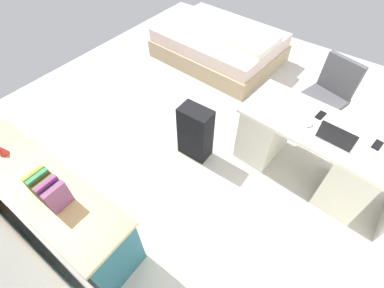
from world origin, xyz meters
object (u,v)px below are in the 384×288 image
desk (307,149)px  computer_mouse (309,124)px  cell_phone_near_laptop (377,145)px  cell_phone_by_mouse (321,115)px  bed (220,46)px  credenza (54,203)px  suitcase_black (195,133)px  office_chair (323,101)px  figurine_small (2,150)px  laptop (336,137)px

desk → computer_mouse: size_ratio=14.84×
cell_phone_near_laptop → cell_phone_by_mouse: bearing=0.1°
desk → cell_phone_near_laptop: cell_phone_near_laptop is taller
bed → credenza: bearing=96.7°
credenza → suitcase_black: bearing=-108.4°
credenza → cell_phone_near_laptop: 2.94m
computer_mouse → office_chair: bearing=-82.8°
credenza → suitcase_black: credenza is taller
bed → office_chair: bearing=162.0°
office_chair → desk: bearing=98.6°
figurine_small → office_chair: bearing=-125.0°
credenza → laptop: bearing=-134.0°
computer_mouse → cell_phone_near_laptop: size_ratio=0.74×
desk → bed: size_ratio=0.75×
cell_phone_by_mouse → figurine_small: bearing=53.0°
bed → suitcase_black: suitcase_black is taller
desk → office_chair: (0.12, -0.82, 0.03)m
cell_phone_by_mouse → figurine_small: size_ratio=1.24×
laptop → cell_phone_by_mouse: 0.33m
credenza → figurine_small: bearing=0.2°
bed → cell_phone_near_laptop: (-2.50, 1.37, 0.51)m
suitcase_black → cell_phone_by_mouse: cell_phone_by_mouse is taller
computer_mouse → cell_phone_near_laptop: bearing=-164.8°
credenza → figurine_small: 0.63m
desk → cell_phone_near_laptop: 0.62m
credenza → computer_mouse: size_ratio=18.00×
desk → cell_phone_by_mouse: bearing=-75.4°
cell_phone_near_laptop → figurine_small: (2.58, 2.02, 0.02)m
computer_mouse → credenza: bearing=55.5°
credenza → cell_phone_by_mouse: 2.65m
cell_phone_near_laptop → cell_phone_by_mouse: 0.54m
bed → cell_phone_by_mouse: 2.41m
cell_phone_by_mouse → laptop: bearing=137.7°
credenza → cell_phone_by_mouse: bearing=-126.8°
computer_mouse → cell_phone_near_laptop: computer_mouse is taller
credenza → bed: size_ratio=0.91×
office_chair → credenza: size_ratio=0.52×
desk → cell_phone_near_laptop: (-0.50, -0.06, 0.36)m
computer_mouse → figurine_small: (2.00, 1.91, 0.01)m
desk → credenza: desk is taller
bed → laptop: (-2.18, 1.55, 0.55)m
office_chair → cell_phone_by_mouse: office_chair is taller
computer_mouse → figurine_small: size_ratio=0.91×
bed → desk: bearing=144.4°
office_chair → bed: 1.98m
suitcase_black → cell_phone_by_mouse: (-1.07, -0.60, 0.41)m
bed → cell_phone_by_mouse: (-1.97, 1.30, 0.51)m
credenza → bed: bearing=-83.3°
bed → computer_mouse: 2.49m
office_chair → cell_phone_near_laptop: 1.05m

